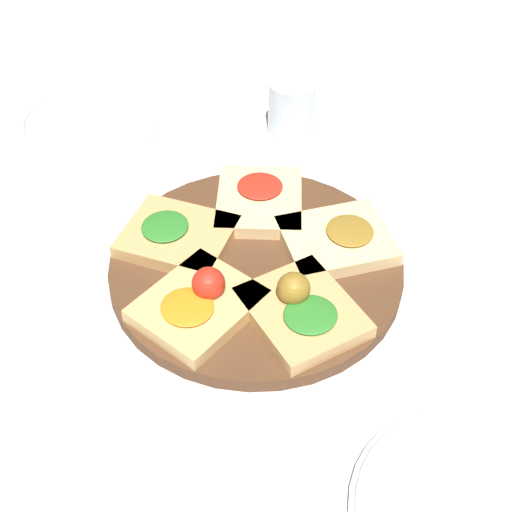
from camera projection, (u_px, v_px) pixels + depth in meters
ground_plane at (256, 272)px, 0.89m from camera, size 3.00×3.00×0.00m
serving_board at (256, 267)px, 0.89m from camera, size 0.36×0.36×0.02m
focaccia_slice_0 at (259, 200)px, 0.95m from camera, size 0.17×0.17×0.02m
focaccia_slice_1 at (177, 236)px, 0.90m from camera, size 0.17×0.16×0.02m
focaccia_slice_2 at (199, 302)px, 0.81m from camera, size 0.13×0.15×0.05m
focaccia_slice_3 at (301, 308)px, 0.81m from camera, size 0.15×0.14×0.05m
focaccia_slice_4 at (338, 239)px, 0.89m from camera, size 0.16×0.17×0.02m
plate_left at (89, 122)px, 1.12m from camera, size 0.22×0.22×0.02m
water_glass at (292, 107)px, 1.09m from camera, size 0.07×0.07×0.09m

